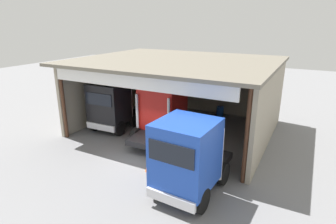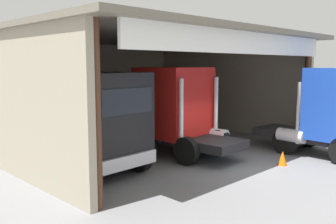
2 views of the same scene
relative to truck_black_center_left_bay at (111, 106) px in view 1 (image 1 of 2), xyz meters
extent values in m
plane|color=slate|center=(4.22, -2.69, -1.89)|extent=(80.00, 80.00, 0.00)
cube|color=#9E937F|center=(4.22, 7.82, 0.64)|extent=(12.86, 0.24, 5.06)
cube|color=#9E937F|center=(-2.21, 2.57, 0.64)|extent=(0.24, 10.51, 5.06)
cube|color=#9E937F|center=(10.64, 2.57, 0.64)|extent=(0.24, 10.51, 5.06)
cube|color=#6E6759|center=(4.22, 2.14, 3.27)|extent=(13.46, 11.36, 0.20)
cylinder|color=#4C2D1E|center=(-1.96, -2.54, 0.64)|extent=(0.24, 0.24, 5.06)
cylinder|color=#4C2D1E|center=(10.39, -2.54, 0.64)|extent=(0.24, 0.24, 5.06)
cube|color=white|center=(4.22, -3.03, 2.82)|extent=(11.57, 0.12, 0.90)
cube|color=black|center=(0.03, -0.22, 0.31)|extent=(2.59, 2.21, 2.81)
cube|color=black|center=(0.08, -1.29, 0.81)|extent=(2.13, 0.15, 0.84)
cube|color=silver|center=(0.08, -1.32, -1.19)|extent=(2.39, 0.26, 0.44)
cube|color=#232326|center=(-0.03, 1.34, -1.16)|extent=(2.00, 2.91, 0.36)
cylinder|color=silver|center=(1.11, 1.03, 0.17)|extent=(0.18, 0.18, 3.02)
cylinder|color=silver|center=(-1.15, 0.93, 0.17)|extent=(0.18, 0.18, 3.02)
cylinder|color=silver|center=(-1.15, 0.99, -1.04)|extent=(0.61, 1.22, 0.56)
cylinder|color=black|center=(1.15, -0.60, -1.34)|extent=(0.34, 1.11, 1.10)
cylinder|color=black|center=(-1.06, -0.69, -1.34)|extent=(0.34, 1.11, 1.10)
cylinder|color=black|center=(1.07, 1.38, -1.34)|extent=(0.34, 1.11, 1.10)
cylinder|color=black|center=(-1.14, 1.29, -1.34)|extent=(0.34, 1.11, 1.10)
cube|color=red|center=(4.07, 0.52, 0.39)|extent=(2.61, 2.67, 2.97)
cube|color=black|center=(4.03, 1.84, 0.91)|extent=(2.15, 0.13, 0.89)
cube|color=silver|center=(4.03, 1.87, -1.19)|extent=(2.41, 0.24, 0.44)
cube|color=#232326|center=(4.13, -1.18, -1.16)|extent=(2.00, 3.15, 0.36)
cylinder|color=silver|center=(2.98, -0.96, 0.06)|extent=(0.18, 0.18, 2.80)
cylinder|color=silver|center=(5.26, -0.89, 0.06)|extent=(0.18, 0.18, 2.80)
cylinder|color=silver|center=(5.26, -0.84, -1.04)|extent=(0.60, 1.22, 0.56)
cylinder|color=black|center=(2.94, 1.01, -1.34)|extent=(0.33, 1.11, 1.10)
cylinder|color=black|center=(5.17, 1.08, -1.34)|extent=(0.33, 1.11, 1.10)
cylinder|color=black|center=(3.01, -1.21, -1.34)|extent=(0.33, 1.11, 1.10)
cylinder|color=black|center=(5.24, -1.14, -1.34)|extent=(0.33, 1.11, 1.10)
cube|color=#1E47B7|center=(8.36, -5.12, 0.39)|extent=(2.58, 2.70, 2.94)
cube|color=black|center=(8.29, -6.42, 0.90)|extent=(2.08, 0.17, 0.88)
cube|color=silver|center=(8.29, -6.45, -1.18)|extent=(2.33, 0.29, 0.44)
cube|color=#232326|center=(8.47, -3.11, -1.15)|extent=(2.03, 3.76, 0.36)
cylinder|color=silver|center=(9.54, -3.75, -0.03)|extent=(0.18, 0.18, 2.60)
cylinder|color=silver|center=(7.35, -3.63, -0.03)|extent=(0.18, 0.18, 2.60)
cylinder|color=silver|center=(7.36, -3.35, -1.03)|extent=(0.63, 1.23, 0.56)
cylinder|color=black|center=(9.41, -5.69, -1.33)|extent=(0.36, 1.14, 1.12)
cylinder|color=black|center=(7.27, -5.58, -1.33)|extent=(0.36, 1.14, 1.12)
cylinder|color=black|center=(9.54, -3.17, -1.33)|extent=(0.36, 1.14, 1.12)
cylinder|color=black|center=(7.40, -3.05, -1.33)|extent=(0.36, 1.14, 1.12)
cylinder|color=#194CB2|center=(6.16, 6.78, -1.45)|extent=(0.58, 0.58, 0.89)
cube|color=black|center=(9.58, 6.63, -1.39)|extent=(0.90, 0.60, 1.00)
cone|color=orange|center=(5.61, -3.89, -1.61)|extent=(0.36, 0.36, 0.56)
camera|label=1|loc=(12.84, -15.19, 5.86)|focal=29.75mm
camera|label=2|loc=(-7.41, -10.61, 1.97)|focal=39.55mm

